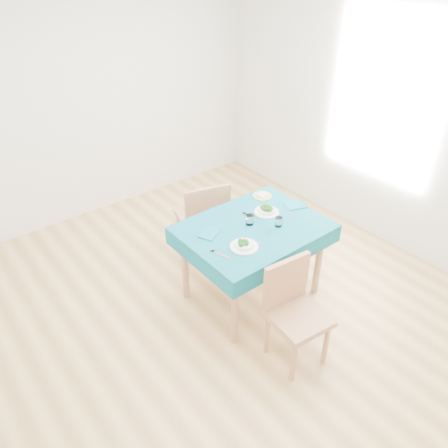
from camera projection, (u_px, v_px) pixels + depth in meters
room_shell at (224, 168)px, 3.26m from camera, size 4.02×4.52×2.73m
table at (252, 262)px, 3.88m from camera, size 1.19×0.90×0.76m
chair_near at (300, 311)px, 3.20m from camera, size 0.45×0.48×1.00m
chair_far at (201, 204)px, 4.36m from camera, size 0.57×0.60×1.13m
bowl_near at (244, 244)px, 3.41m from camera, size 0.23×0.23×0.07m
bowl_far at (267, 209)px, 3.84m from camera, size 0.22×0.22×0.07m
fork_near at (221, 254)px, 3.34m from camera, size 0.07×0.18×0.00m
knife_near at (250, 241)px, 3.50m from camera, size 0.08×0.21×0.00m
fork_far at (250, 217)px, 3.80m from camera, size 0.03×0.17×0.00m
knife_far at (289, 211)px, 3.87m from camera, size 0.10×0.20×0.00m
napkin_near at (210, 233)px, 3.58m from camera, size 0.23×0.20×0.01m
napkin_far at (296, 206)px, 3.95m from camera, size 0.22×0.19×0.01m
tumbler_center at (250, 220)px, 3.68m from camera, size 0.07×0.07×0.09m
tumbler_side at (279, 222)px, 3.66m from camera, size 0.06×0.06×0.08m
side_plate at (262, 196)px, 4.10m from camera, size 0.18×0.18×0.01m
bread_slice at (262, 195)px, 4.09m from camera, size 0.11×0.11×0.01m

